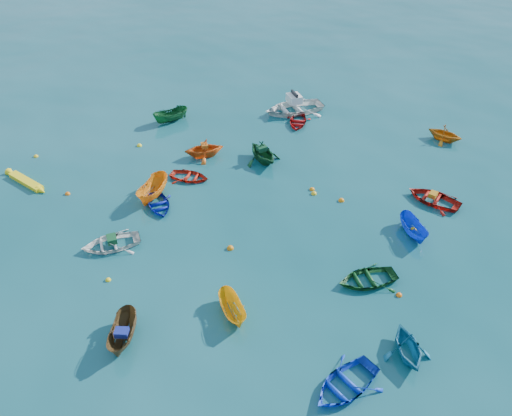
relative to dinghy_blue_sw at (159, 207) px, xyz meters
The scene contains 34 objects.
ground 6.19m from the dinghy_blue_sw, 26.29° to the right, with size 160.00×160.00×0.00m, color #0A464E.
dinghy_blue_sw is the anchor object (origin of this frame).
dinghy_white_near 4.18m from the dinghy_blue_sw, 91.79° to the right, with size 2.28×3.18×0.66m, color white.
sampan_brown_mid 9.98m from the dinghy_blue_sw, 61.82° to the right, with size 1.05×2.80×1.08m, color brown.
dinghy_blue_se 15.73m from the dinghy_blue_sw, 23.78° to the right, with size 2.32×3.25×0.67m, color blue.
dinghy_orange_w 6.35m from the dinghy_blue_sw, 97.07° to the left, with size 2.35×2.73×1.44m, color #DE5B14.
sampan_yellow_mid 9.80m from the dinghy_blue_sw, 32.00° to the right, with size 0.97×2.58×1.00m, color #F4AE15.
dinghy_green_e 13.26m from the dinghy_blue_sw, ahead, with size 2.22×3.11×0.64m, color #114B1E.
dinghy_cyan_se 16.58m from the dinghy_blue_sw, 12.21° to the right, with size 2.15×2.50×1.31m, color #176E93.
dinghy_red_nw 3.44m from the dinghy_blue_sw, 91.43° to the left, with size 1.89×2.64×0.55m, color red.
sampan_orange_n 1.12m from the dinghy_blue_sw, 143.01° to the left, with size 1.22×3.23×1.25m, color orange.
dinghy_green_n 8.33m from the dinghy_blue_sw, 67.99° to the left, with size 2.54×2.94×1.55m, color #0F441F.
dinghy_red_ne 17.03m from the dinghy_blue_sw, 30.21° to the left, with size 2.33×3.26×0.68m, color #AC160E.
sampan_blue_far 15.14m from the dinghy_blue_sw, 18.43° to the left, with size 1.00×2.66×1.03m, color blue.
dinghy_red_far 14.18m from the dinghy_blue_sw, 77.70° to the left, with size 1.97×2.76×0.57m, color #B10F0E.
dinghy_orange_far 21.53m from the dinghy_blue_sw, 50.62° to the left, with size 2.15×2.50×1.31m, color #BE6B11.
sampan_green_far 11.19m from the dinghy_blue_sw, 122.13° to the left, with size 1.11×2.95×1.14m, color #145627.
kayak_yellow 9.45m from the dinghy_blue_sw, 167.35° to the right, with size 0.56×3.78×0.38m, color yellow, non-canonical shape.
motorboat_white 15.70m from the dinghy_blue_sw, 83.17° to the left, with size 3.49×4.88×1.61m, color white.
tarp_green_a 4.14m from the dinghy_blue_sw, 90.89° to the right, with size 0.67×0.51×0.33m, color #134C27.
tarp_blue_a 10.15m from the dinghy_blue_sw, 61.85° to the right, with size 0.60×0.46×0.29m, color navy.
tarp_orange_a 6.44m from the dinghy_blue_sw, 96.71° to the left, with size 0.57×0.43×0.28m, color #D45F15.
tarp_green_b 8.40m from the dinghy_blue_sw, 68.66° to the left, with size 0.67×0.51×0.32m, color #104224.
tarp_orange_b 16.95m from the dinghy_blue_sw, 30.42° to the left, with size 0.58×0.44×0.28m, color #BD7513.
buoy_or_a 6.17m from the dinghy_blue_sw, 164.03° to the right, with size 0.33×0.33×0.33m, color orange.
buoy_ye_a 6.46m from the dinghy_blue_sw, 76.62° to the right, with size 0.29×0.29×0.29m, color yellow.
buoy_or_b 14.99m from the dinghy_blue_sw, ahead, with size 0.31×0.31×0.31m, color orange.
buoy_ye_b 11.27m from the dinghy_blue_sw, behind, with size 0.32×0.32×0.32m, color yellow.
buoy_or_c 5.93m from the dinghy_blue_sw, 11.84° to the right, with size 0.38×0.38×0.38m, color orange.
buoy_ye_c 9.74m from the dinghy_blue_sw, 36.27° to the left, with size 0.36×0.36×0.36m, color yellow.
buoy_or_d 9.73m from the dinghy_blue_sw, 39.08° to the left, with size 0.33×0.33×0.33m, color orange.
buoy_ye_d 7.79m from the dinghy_blue_sw, 137.70° to the left, with size 0.36×0.36×0.36m, color yellow.
buoy_or_e 11.30m from the dinghy_blue_sw, 31.40° to the left, with size 0.38×0.38×0.38m, color orange.
buoy_ye_e 15.24m from the dinghy_blue_sw, 19.95° to the left, with size 0.39×0.39×0.39m, color gold.
Camera 1 is at (11.24, -15.86, 18.61)m, focal length 35.00 mm.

